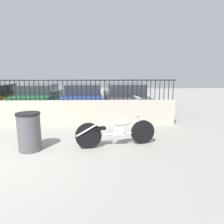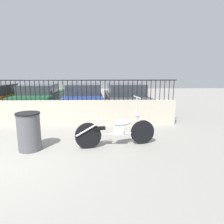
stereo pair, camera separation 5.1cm
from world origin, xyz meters
The scene contains 8 objects.
ground_plane centered at (0.00, 0.00, 0.00)m, with size 40.00×40.00×0.00m, color gray.
low_wall centered at (0.00, 3.02, 0.46)m, with size 9.63×0.18×0.92m.
fence_railing centered at (0.00, 3.02, 1.41)m, with size 9.63×0.04×0.73m.
motorcycle_white centered at (2.43, 0.85, 0.40)m, with size 2.11×0.64×1.31m.
trash_bin centered at (0.36, 0.65, 0.48)m, with size 0.58×0.58×0.95m.
car_green centered at (-1.07, 6.15, 0.68)m, with size 1.94×4.55×1.32m.
car_blue centered at (1.17, 5.91, 0.68)m, with size 2.05×4.06×1.35m.
car_dark_grey centered at (3.23, 5.75, 0.69)m, with size 2.09×4.44×1.37m.
Camera 1 is at (2.20, -4.15, 1.91)m, focal length 32.00 mm.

